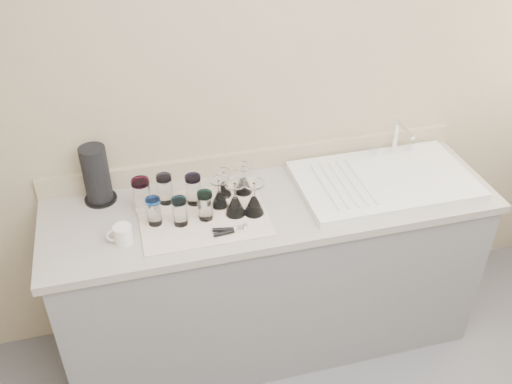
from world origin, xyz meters
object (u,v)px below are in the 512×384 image
object	(u,v)px
goblet_extra	(220,197)
tumbler_purple	(193,189)
tumbler_teal	(142,195)
goblet_back_right	(243,183)
white_mug	(122,234)
goblet_front_left	(235,203)
tumbler_magenta	(154,211)
goblet_front_right	(254,203)
sink_unit	(384,180)
can_opener	(230,230)
tumbler_blue	(180,211)
tumbler_cyan	(165,189)
paper_towel_roll	(96,175)
goblet_back_left	(224,187)
tumbler_lavender	(205,205)

from	to	relation	value
goblet_extra	tumbler_purple	bearing A→B (deg)	154.68
tumbler_teal	goblet_back_right	xyz separation A→B (m)	(0.46, 0.02, -0.03)
tumbler_purple	white_mug	xyz separation A→B (m)	(-0.33, -0.19, -0.04)
tumbler_teal	goblet_front_left	xyz separation A→B (m)	(0.39, -0.13, -0.02)
tumbler_magenta	goblet_front_left	size ratio (longest dim) A/B	0.78
tumbler_purple	goblet_front_right	distance (m)	0.28
tumbler_magenta	goblet_back_right	size ratio (longest dim) A/B	0.88
sink_unit	can_opener	world-z (taller)	sink_unit
tumbler_blue	sink_unit	bearing A→B (deg)	4.13
tumbler_cyan	goblet_extra	world-z (taller)	tumbler_cyan
tumbler_blue	paper_towel_roll	size ratio (longest dim) A/B	0.47
tumbler_teal	goblet_extra	world-z (taller)	tumbler_teal
tumbler_blue	tumbler_purple	bearing A→B (deg)	59.07
white_mug	tumbler_teal	bearing A→B (deg)	61.66
tumbler_purple	tumbler_magenta	bearing A→B (deg)	-150.67
tumbler_teal	tumbler_purple	bearing A→B (deg)	-1.14
goblet_back_left	goblet_front_left	bearing A→B (deg)	-82.56
goblet_back_right	can_opener	xyz separation A→B (m)	(-0.12, -0.27, -0.04)
tumbler_lavender	goblet_front_right	world-z (taller)	goblet_front_right
goblet_back_right	paper_towel_roll	distance (m)	0.65
white_mug	tumbler_purple	bearing A→B (deg)	29.58
tumbler_cyan	goblet_front_left	size ratio (longest dim) A/B	0.85
goblet_back_right	goblet_front_right	bearing A→B (deg)	-87.25
goblet_extra	tumbler_magenta	bearing A→B (deg)	-169.45
goblet_front_right	goblet_extra	size ratio (longest dim) A/B	1.18
tumbler_blue	goblet_front_left	bearing A→B (deg)	2.43
tumbler_cyan	tumbler_magenta	distance (m)	0.16
sink_unit	tumbler_lavender	xyz separation A→B (m)	(-0.87, -0.06, 0.06)
goblet_extra	sink_unit	bearing A→B (deg)	-1.08
can_opener	white_mug	distance (m)	0.44
sink_unit	goblet_extra	xyz separation A→B (m)	(-0.79, 0.01, 0.03)
goblet_front_right	paper_towel_roll	size ratio (longest dim) A/B	0.59
sink_unit	goblet_front_right	distance (m)	0.66
tumbler_cyan	can_opener	bearing A→B (deg)	-50.90
tumbler_cyan	paper_towel_roll	bearing A→B (deg)	160.51
goblet_back_right	paper_towel_roll	size ratio (longest dim) A/B	0.52
goblet_back_left	tumbler_lavender	bearing A→B (deg)	-126.92
sink_unit	can_opener	xyz separation A→B (m)	(-0.79, -0.18, -0.00)
sink_unit	tumbler_teal	xyz separation A→B (m)	(-1.12, 0.07, 0.07)
tumbler_magenta	goblet_back_right	world-z (taller)	goblet_back_right
goblet_front_right	white_mug	size ratio (longest dim) A/B	1.48
paper_towel_roll	goblet_back_left	bearing A→B (deg)	-11.80
sink_unit	can_opener	bearing A→B (deg)	-167.00
tumbler_purple	goblet_back_right	world-z (taller)	goblet_back_right
white_mug	paper_towel_roll	xyz separation A→B (m)	(-0.08, 0.33, 0.09)
tumbler_teal	paper_towel_roll	xyz separation A→B (m)	(-0.18, 0.13, 0.05)
white_mug	tumbler_blue	bearing A→B (deg)	11.54
tumbler_teal	white_mug	bearing A→B (deg)	-118.34
goblet_front_left	tumbler_purple	bearing A→B (deg)	142.00
tumbler_cyan	tumbler_magenta	world-z (taller)	tumbler_cyan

